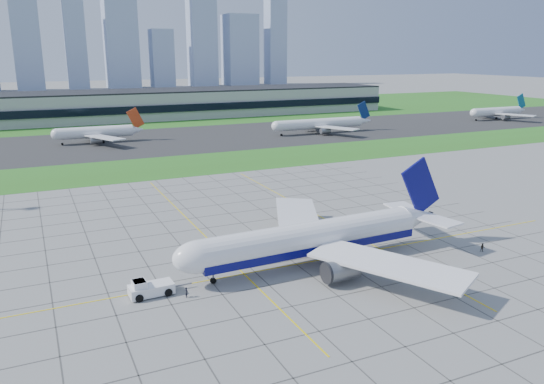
{
  "coord_description": "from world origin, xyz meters",
  "views": [
    {
      "loc": [
        -40.65,
        -79.36,
        36.07
      ],
      "look_at": [
        6.11,
        21.38,
        7.0
      ],
      "focal_mm": 35.0,
      "sensor_mm": 36.0,
      "label": 1
    }
  ],
  "objects_px": {
    "airliner": "(313,238)",
    "crew_near": "(187,292)",
    "distant_jet_1": "(97,132)",
    "distant_jet_2": "(320,124)",
    "crew_far": "(483,248)",
    "pushback_tug": "(149,288)",
    "distant_jet_3": "(497,112)"
  },
  "relations": [
    {
      "from": "pushback_tug",
      "to": "distant_jet_3",
      "type": "distance_m",
      "value": 268.18
    },
    {
      "from": "crew_far",
      "to": "distant_jet_2",
      "type": "distance_m",
      "value": 154.26
    },
    {
      "from": "distant_jet_3",
      "to": "crew_near",
      "type": "bearing_deg",
      "value": -146.71
    },
    {
      "from": "pushback_tug",
      "to": "airliner",
      "type": "bearing_deg",
      "value": -0.59
    },
    {
      "from": "distant_jet_1",
      "to": "distant_jet_2",
      "type": "relative_size",
      "value": 0.85
    },
    {
      "from": "crew_far",
      "to": "distant_jet_3",
      "type": "xyz_separation_m",
      "value": [
        166.27,
        150.45,
        3.65
      ]
    },
    {
      "from": "airliner",
      "to": "distant_jet_3",
      "type": "relative_size",
      "value": 1.29
    },
    {
      "from": "pushback_tug",
      "to": "distant_jet_2",
      "type": "relative_size",
      "value": 0.2
    },
    {
      "from": "crew_far",
      "to": "distant_jet_1",
      "type": "bearing_deg",
      "value": 150.15
    },
    {
      "from": "airliner",
      "to": "crew_near",
      "type": "relative_size",
      "value": 33.16
    },
    {
      "from": "crew_near",
      "to": "distant_jet_3",
      "type": "relative_size",
      "value": 0.04
    },
    {
      "from": "pushback_tug",
      "to": "crew_far",
      "type": "bearing_deg",
      "value": -9.38
    },
    {
      "from": "pushback_tug",
      "to": "distant_jet_2",
      "type": "xyz_separation_m",
      "value": [
        109.93,
        138.43,
        3.27
      ]
    },
    {
      "from": "crew_near",
      "to": "distant_jet_3",
      "type": "xyz_separation_m",
      "value": [
        222.0,
        145.76,
        3.66
      ]
    },
    {
      "from": "distant_jet_1",
      "to": "pushback_tug",
      "type": "bearing_deg",
      "value": -94.41
    },
    {
      "from": "distant_jet_1",
      "to": "distant_jet_2",
      "type": "distance_m",
      "value": 99.24
    },
    {
      "from": "airliner",
      "to": "crew_far",
      "type": "relative_size",
      "value": 32.83
    },
    {
      "from": "airliner",
      "to": "pushback_tug",
      "type": "bearing_deg",
      "value": 179.41
    },
    {
      "from": "pushback_tug",
      "to": "distant_jet_3",
      "type": "bearing_deg",
      "value": 30.03
    },
    {
      "from": "crew_far",
      "to": "distant_jet_1",
      "type": "relative_size",
      "value": 0.04
    },
    {
      "from": "crew_far",
      "to": "distant_jet_1",
      "type": "distance_m",
      "value": 168.56
    },
    {
      "from": "distant_jet_1",
      "to": "distant_jet_2",
      "type": "xyz_separation_m",
      "value": [
        98.09,
        -15.08,
        0.0
      ]
    },
    {
      "from": "distant_jet_3",
      "to": "distant_jet_2",
      "type": "bearing_deg",
      "value": -177.91
    },
    {
      "from": "crew_near",
      "to": "distant_jet_2",
      "type": "bearing_deg",
      "value": -10.56
    },
    {
      "from": "distant_jet_2",
      "to": "distant_jet_1",
      "type": "bearing_deg",
      "value": 171.26
    },
    {
      "from": "distant_jet_2",
      "to": "distant_jet_3",
      "type": "distance_m",
      "value": 117.19
    },
    {
      "from": "crew_far",
      "to": "airliner",
      "type": "bearing_deg",
      "value": -151.83
    },
    {
      "from": "crew_near",
      "to": "distant_jet_2",
      "type": "height_order",
      "value": "distant_jet_2"
    },
    {
      "from": "crew_near",
      "to": "distant_jet_1",
      "type": "distance_m",
      "value": 156.76
    },
    {
      "from": "pushback_tug",
      "to": "crew_near",
      "type": "relative_size",
      "value": 5.95
    },
    {
      "from": "airliner",
      "to": "distant_jet_2",
      "type": "height_order",
      "value": "airliner"
    },
    {
      "from": "distant_jet_3",
      "to": "pushback_tug",
      "type": "bearing_deg",
      "value": -147.85
    }
  ]
}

